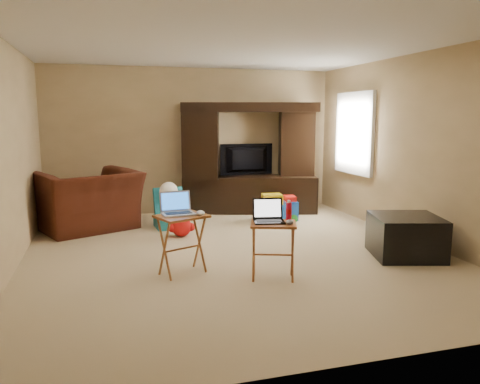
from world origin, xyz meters
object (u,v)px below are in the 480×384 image
object	(u,v)px
child_rocker	(170,208)
tray_table_right	(273,251)
entertainment_center	(250,158)
mouse_left	(201,213)
recliner	(88,201)
laptop_right	(269,211)
laptop_left	(178,204)
push_toy	(278,207)
tray_table_left	(182,245)
television	(248,160)
mouse_right	(290,222)
ottoman	(406,236)
water_bottle	(289,211)
plush_toy	(181,221)

from	to	relation	value
child_rocker	tray_table_right	bearing A→B (deg)	-78.90
entertainment_center	mouse_left	xyz separation A→B (m)	(-1.49, -3.06, -0.29)
recliner	laptop_right	bearing A→B (deg)	99.86
laptop_left	child_rocker	bearing A→B (deg)	79.45
recliner	push_toy	world-z (taller)	recliner
tray_table_left	tray_table_right	bearing A→B (deg)	-47.91
television	recliner	bearing A→B (deg)	14.24
recliner	tray_table_right	size ratio (longest dim) A/B	2.26
laptop_left	mouse_right	xyz separation A→B (m)	(1.04, -0.57, -0.14)
ottoman	tray_table_right	distance (m)	1.84
water_bottle	television	bearing A→B (deg)	80.04
recliner	water_bottle	bearing A→B (deg)	103.75
ottoman	mouse_left	size ratio (longest dim) A/B	5.89
mouse_right	tray_table_left	bearing A→B (deg)	151.75
plush_toy	mouse_right	world-z (taller)	mouse_right
television	mouse_right	xyz separation A→B (m)	(-0.67, -3.64, -0.29)
tray_table_left	television	bearing A→B (deg)	39.29
recliner	water_bottle	xyz separation A→B (m)	(2.10, -2.71, 0.25)
ottoman	water_bottle	distance (m)	1.69
entertainment_center	water_bottle	xyz separation A→B (m)	(-0.60, -3.33, -0.26)
mouse_right	laptop_right	bearing A→B (deg)	140.53
television	tray_table_right	bearing A→B (deg)	76.30
laptop_left	mouse_left	distance (m)	0.26
mouse_left	laptop_right	bearing A→B (deg)	-27.10
ottoman	water_bottle	bearing A→B (deg)	-171.78
recliner	child_rocker	xyz separation A→B (m)	(1.19, -0.20, -0.14)
mouse_left	ottoman	bearing A→B (deg)	-0.87
television	laptop_left	world-z (taller)	television
tray_table_right	laptop_right	distance (m)	0.42
recliner	plush_toy	world-z (taller)	recliner
push_toy	mouse_right	xyz separation A→B (m)	(-0.89, -2.67, 0.39)
child_rocker	laptop_left	world-z (taller)	laptop_left
ottoman	mouse_left	distance (m)	2.53
push_toy	mouse_left	distance (m)	2.81
tray_table_left	ottoman	bearing A→B (deg)	-24.56
push_toy	mouse_right	distance (m)	2.84
entertainment_center	tray_table_left	world-z (taller)	entertainment_center
mouse_right	laptop_left	bearing A→B (deg)	151.16
child_rocker	laptop_right	distance (m)	2.69
water_bottle	laptop_right	bearing A→B (deg)	-165.96
tray_table_right	laptop_left	bearing A→B (deg)	172.92
tray_table_left	water_bottle	bearing A→B (deg)	-39.82
entertainment_center	television	xyz separation A→B (m)	(0.00, 0.11, -0.04)
plush_toy	laptop_left	bearing A→B (deg)	-99.79
laptop_left	mouse_right	size ratio (longest dim) A/B	2.77
entertainment_center	laptop_right	distance (m)	3.50
television	tray_table_right	world-z (taller)	television
mouse_left	recliner	bearing A→B (deg)	116.46
television	mouse_left	size ratio (longest dim) A/B	7.43
plush_toy	tray_table_right	world-z (taller)	tray_table_right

